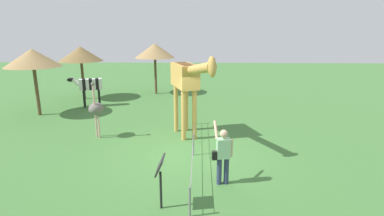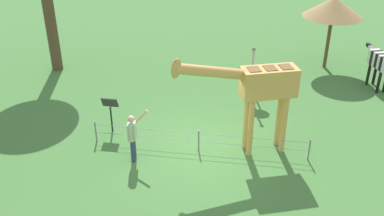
{
  "view_description": "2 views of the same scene",
  "coord_description": "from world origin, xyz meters",
  "px_view_note": "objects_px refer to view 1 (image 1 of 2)",
  "views": [
    {
      "loc": [
        9.52,
        0.27,
        4.15
      ],
      "look_at": [
        -0.03,
        0.01,
        1.66
      ],
      "focal_mm": 28.01,
      "sensor_mm": 36.0,
      "label": 1
    },
    {
      "loc": [
        -1.69,
        11.8,
        7.93
      ],
      "look_at": [
        0.14,
        0.54,
        1.81
      ],
      "focal_mm": 40.47,
      "sensor_mm": 36.0,
      "label": 2
    }
  ],
  "objects_px": {
    "ostrich": "(96,109)",
    "shade_hut_aside": "(81,54)",
    "zebra": "(89,86)",
    "shade_hut_near": "(33,58)",
    "giraffe": "(187,80)",
    "visitor": "(223,153)",
    "shade_hut_far": "(155,51)",
    "info_sign": "(160,172)"
  },
  "relations": [
    {
      "from": "shade_hut_aside",
      "to": "info_sign",
      "type": "bearing_deg",
      "value": 28.3
    },
    {
      "from": "giraffe",
      "to": "visitor",
      "type": "distance_m",
      "value": 4.11
    },
    {
      "from": "shade_hut_aside",
      "to": "giraffe",
      "type": "bearing_deg",
      "value": 44.85
    },
    {
      "from": "visitor",
      "to": "shade_hut_aside",
      "type": "relative_size",
      "value": 0.53
    },
    {
      "from": "visitor",
      "to": "ostrich",
      "type": "xyz_separation_m",
      "value": [
        -3.61,
        -4.69,
        0.27
      ]
    },
    {
      "from": "ostrich",
      "to": "info_sign",
      "type": "bearing_deg",
      "value": 32.99
    },
    {
      "from": "visitor",
      "to": "shade_hut_far",
      "type": "xyz_separation_m",
      "value": [
        -12.16,
        -3.6,
        1.95
      ]
    },
    {
      "from": "giraffe",
      "to": "shade_hut_aside",
      "type": "relative_size",
      "value": 1.19
    },
    {
      "from": "shade_hut_far",
      "to": "info_sign",
      "type": "distance_m",
      "value": 13.68
    },
    {
      "from": "zebra",
      "to": "info_sign",
      "type": "relative_size",
      "value": 1.36
    },
    {
      "from": "zebra",
      "to": "info_sign",
      "type": "bearing_deg",
      "value": 27.97
    },
    {
      "from": "giraffe",
      "to": "ostrich",
      "type": "relative_size",
      "value": 1.69
    },
    {
      "from": "zebra",
      "to": "info_sign",
      "type": "distance_m",
      "value": 11.14
    },
    {
      "from": "visitor",
      "to": "info_sign",
      "type": "relative_size",
      "value": 1.3
    },
    {
      "from": "info_sign",
      "to": "zebra",
      "type": "bearing_deg",
      "value": -152.03
    },
    {
      "from": "ostrich",
      "to": "shade_hut_far",
      "type": "bearing_deg",
      "value": 172.75
    },
    {
      "from": "visitor",
      "to": "zebra",
      "type": "xyz_separation_m",
      "value": [
        -8.6,
        -6.76,
        0.26
      ]
    },
    {
      "from": "visitor",
      "to": "shade_hut_far",
      "type": "relative_size",
      "value": 0.51
    },
    {
      "from": "giraffe",
      "to": "zebra",
      "type": "height_order",
      "value": "giraffe"
    },
    {
      "from": "shade_hut_far",
      "to": "shade_hut_aside",
      "type": "distance_m",
      "value": 4.57
    },
    {
      "from": "ostrich",
      "to": "shade_hut_near",
      "type": "height_order",
      "value": "shade_hut_near"
    },
    {
      "from": "shade_hut_aside",
      "to": "ostrich",
      "type": "bearing_deg",
      "value": 24.71
    },
    {
      "from": "giraffe",
      "to": "shade_hut_aside",
      "type": "xyz_separation_m",
      "value": [
        -6.75,
        -6.71,
        0.47
      ]
    },
    {
      "from": "shade_hut_aside",
      "to": "info_sign",
      "type": "relative_size",
      "value": 2.43
    },
    {
      "from": "shade_hut_near",
      "to": "shade_hut_aside",
      "type": "xyz_separation_m",
      "value": [
        -3.7,
        0.88,
        -0.09
      ]
    },
    {
      "from": "ostrich",
      "to": "shade_hut_far",
      "type": "height_order",
      "value": "shade_hut_far"
    },
    {
      "from": "shade_hut_near",
      "to": "visitor",
      "type": "bearing_deg",
      "value": 52.24
    },
    {
      "from": "visitor",
      "to": "shade_hut_near",
      "type": "xyz_separation_m",
      "value": [
        -6.75,
        -8.71,
        1.95
      ]
    },
    {
      "from": "zebra",
      "to": "ostrich",
      "type": "relative_size",
      "value": 0.8
    },
    {
      "from": "zebra",
      "to": "shade_hut_far",
      "type": "relative_size",
      "value": 0.54
    },
    {
      "from": "giraffe",
      "to": "ostrich",
      "type": "bearing_deg",
      "value": -88.4
    },
    {
      "from": "zebra",
      "to": "info_sign",
      "type": "height_order",
      "value": "zebra"
    },
    {
      "from": "ostrich",
      "to": "shade_hut_near",
      "type": "bearing_deg",
      "value": -127.96
    },
    {
      "from": "ostrich",
      "to": "shade_hut_aside",
      "type": "relative_size",
      "value": 0.7
    },
    {
      "from": "shade_hut_aside",
      "to": "zebra",
      "type": "bearing_deg",
      "value": 30.04
    },
    {
      "from": "zebra",
      "to": "ostrich",
      "type": "xyz_separation_m",
      "value": [
        4.99,
        2.08,
        0.01
      ]
    },
    {
      "from": "shade_hut_far",
      "to": "info_sign",
      "type": "height_order",
      "value": "shade_hut_far"
    },
    {
      "from": "shade_hut_near",
      "to": "info_sign",
      "type": "height_order",
      "value": "shade_hut_near"
    },
    {
      "from": "shade_hut_near",
      "to": "info_sign",
      "type": "bearing_deg",
      "value": 41.93
    },
    {
      "from": "zebra",
      "to": "shade_hut_near",
      "type": "xyz_separation_m",
      "value": [
        1.85,
        -1.95,
        1.68
      ]
    },
    {
      "from": "shade_hut_far",
      "to": "zebra",
      "type": "bearing_deg",
      "value": -41.67
    },
    {
      "from": "zebra",
      "to": "shade_hut_far",
      "type": "xyz_separation_m",
      "value": [
        -3.56,
        3.17,
        1.68
      ]
    }
  ]
}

